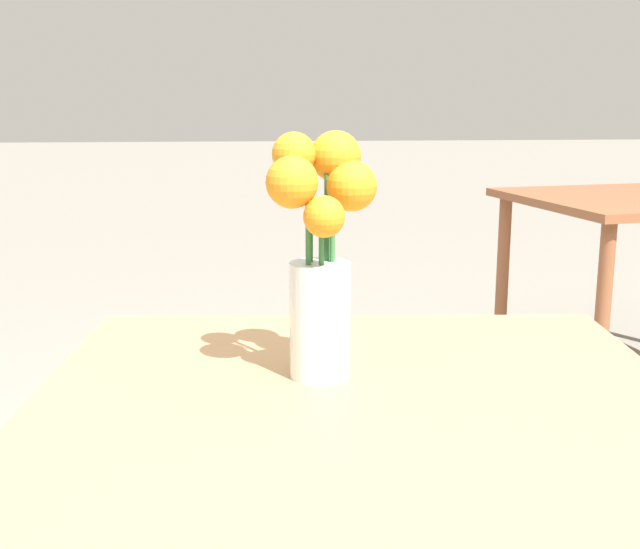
{
  "coord_description": "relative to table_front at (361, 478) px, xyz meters",
  "views": [
    {
      "loc": [
        -0.14,
        -0.92,
        1.06
      ],
      "look_at": [
        -0.04,
        0.09,
        0.84
      ],
      "focal_mm": 45.0,
      "sensor_mm": 36.0,
      "label": 1
    }
  ],
  "objects": [
    {
      "name": "flower_vase",
      "position": [
        -0.04,
        0.1,
        0.26
      ],
      "size": [
        0.14,
        0.13,
        0.32
      ],
      "color": "silver",
      "rests_on": "table_front"
    },
    {
      "name": "table_front",
      "position": [
        0.0,
        0.0,
        0.0
      ],
      "size": [
        0.89,
        0.87,
        0.7
      ],
      "color": "tan",
      "rests_on": "ground_plane"
    }
  ]
}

